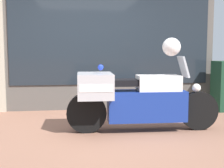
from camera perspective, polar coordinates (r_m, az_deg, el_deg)
ground_plane at (r=5.09m, az=-2.65°, el=-8.50°), size 60.00×60.00×0.00m
shop_building at (r=6.91m, az=-7.74°, el=10.25°), size 5.53×0.55×3.55m
window_display at (r=7.03m, az=-0.67°, el=-0.45°), size 4.08×0.30×1.98m
paramedic_motorcycle at (r=4.95m, az=3.68°, el=-2.44°), size 2.44×0.77×1.20m
white_helmet at (r=5.03m, az=10.83°, el=6.69°), size 0.29×0.29×0.29m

